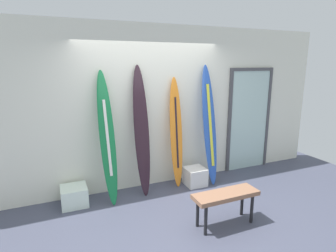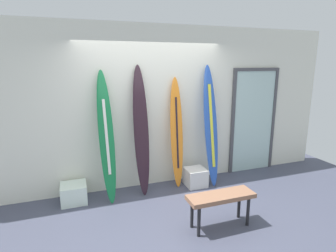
% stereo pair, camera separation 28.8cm
% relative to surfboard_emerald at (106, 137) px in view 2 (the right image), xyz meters
% --- Properties ---
extents(ground, '(8.00, 8.00, 0.04)m').
position_rel_surfboard_emerald_xyz_m(ground, '(0.82, -0.91, -1.05)').
color(ground, '#434659').
extents(wall_back, '(7.20, 0.20, 2.80)m').
position_rel_surfboard_emerald_xyz_m(wall_back, '(0.82, 0.39, 0.37)').
color(wall_back, silver).
rests_on(wall_back, ground).
extents(surfboard_emerald, '(0.26, 0.52, 2.07)m').
position_rel_surfboard_emerald_xyz_m(surfboard_emerald, '(0.00, 0.00, 0.00)').
color(surfboard_emerald, '#17743E').
rests_on(surfboard_emerald, ground).
extents(surfboard_charcoal, '(0.26, 0.45, 2.14)m').
position_rel_surfboard_emerald_xyz_m(surfboard_charcoal, '(0.57, 0.06, 0.03)').
color(surfboard_charcoal, '#2D1B25').
rests_on(surfboard_charcoal, ground).
extents(surfboard_sunset, '(0.24, 0.31, 1.93)m').
position_rel_surfboard_emerald_xyz_m(surfboard_sunset, '(1.22, 0.10, -0.07)').
color(surfboard_sunset, orange).
rests_on(surfboard_sunset, ground).
extents(surfboard_cobalt, '(0.26, 0.50, 2.14)m').
position_rel_surfboard_emerald_xyz_m(surfboard_cobalt, '(1.84, 0.01, 0.02)').
color(surfboard_cobalt, '#2953B4').
rests_on(surfboard_cobalt, ground).
extents(display_block_left, '(0.36, 0.36, 0.32)m').
position_rel_surfboard_emerald_xyz_m(display_block_left, '(1.53, -0.05, -0.88)').
color(display_block_left, silver).
rests_on(display_block_left, ground).
extents(display_block_center, '(0.39, 0.39, 0.30)m').
position_rel_surfboard_emerald_xyz_m(display_block_center, '(-0.55, 0.04, -0.89)').
color(display_block_center, white).
rests_on(display_block_center, ground).
extents(glass_door, '(1.02, 0.06, 2.07)m').
position_rel_surfboard_emerald_xyz_m(glass_door, '(2.94, 0.27, 0.03)').
color(glass_door, silver).
rests_on(glass_door, ground).
extents(bench, '(0.92, 0.30, 0.47)m').
position_rel_surfboard_emerald_xyz_m(bench, '(1.29, -1.33, -0.63)').
color(bench, '#8C6148').
rests_on(bench, ground).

